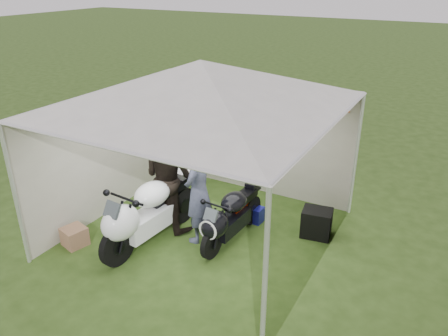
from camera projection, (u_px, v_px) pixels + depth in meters
The scene contains 10 objects.
ground at pixel (204, 234), 7.58m from camera, with size 80.00×80.00×0.00m, color #294114.
canopy_tent at pixel (202, 88), 6.55m from camera, with size 5.66×5.66×3.00m.
motorcycle_white at pixel (146, 212), 7.07m from camera, with size 0.61×2.22×1.09m.
motorcycle_black at pixel (229, 216), 7.19m from camera, with size 0.46×1.78×0.87m.
paddock_stand at pixel (253, 214), 7.95m from camera, with size 0.38×0.24×0.29m, color #2223CD.
person_dark_jacket at pixel (169, 177), 7.48m from camera, with size 0.94×0.73×1.92m, color black.
person_blue_jacket at pixel (199, 191), 7.12m from camera, with size 0.65×0.43×1.79m, color slate.
equipment_box at pixel (316, 223), 7.46m from camera, with size 0.49×0.39×0.49m, color black.
crate_0 at pixel (118, 228), 7.52m from camera, with size 0.41×0.32×0.27m, color silver.
crate_1 at pixel (75, 236), 7.24m from camera, with size 0.35×0.35×0.32m, color #8E6348.
Camera 1 is at (3.42, -5.47, 4.16)m, focal length 35.00 mm.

